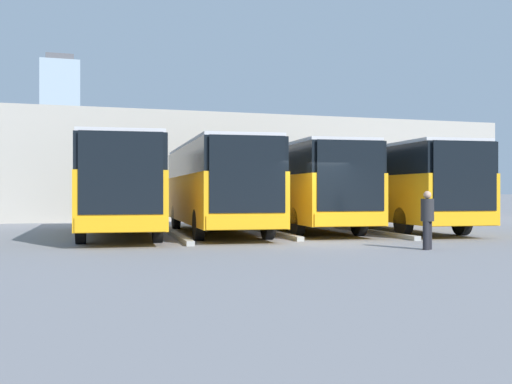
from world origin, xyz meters
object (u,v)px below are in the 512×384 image
bus_0 (391,185)px  bus_3 (118,183)px  bus_2 (216,184)px  pedestrian (427,218)px  bus_1 (300,184)px

bus_0 → bus_3: same height
bus_2 → pedestrian: size_ratio=7.09×
bus_1 → bus_0: bearing=171.5°
bus_0 → bus_3: 10.99m
bus_0 → bus_1: (3.66, -0.90, 0.00)m
bus_2 → bus_3: (3.66, 0.11, 0.00)m
bus_3 → pedestrian: (-7.35, 8.26, -1.01)m
bus_0 → bus_2: (7.32, -0.29, 0.00)m
pedestrian → bus_2: bearing=-102.0°
bus_1 → bus_3: same height
bus_0 → bus_1: bearing=-8.5°
bus_0 → bus_1: same height
bus_2 → bus_3: 3.66m
bus_3 → pedestrian: bus_3 is taller
bus_1 → bus_2: (3.66, 0.61, 0.00)m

